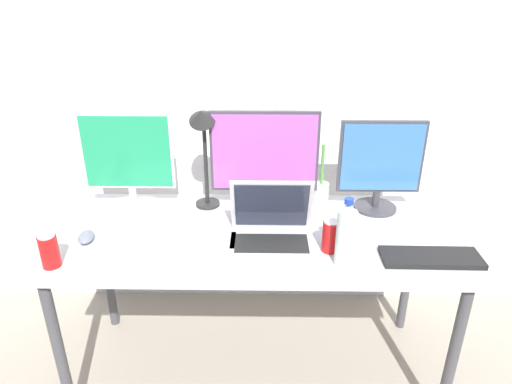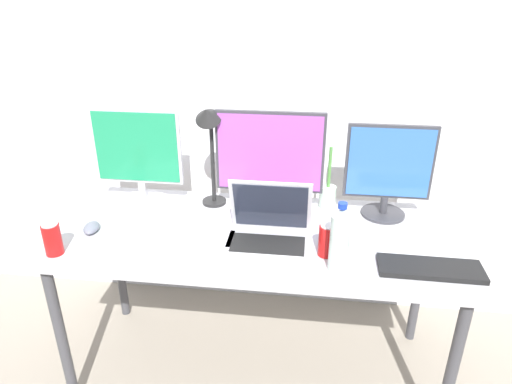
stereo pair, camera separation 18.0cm
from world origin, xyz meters
name	(u,v)px [view 1 (the left image)]	position (x,y,z in m)	size (l,w,h in m)	color
ground_plane	(256,366)	(0.00, 0.00, 0.00)	(16.00, 16.00, 0.00)	gray
wall_back	(258,68)	(0.00, 0.59, 1.30)	(7.00, 0.08, 2.60)	silver
work_desk	(256,245)	(0.00, 0.00, 0.67)	(1.65, 0.71, 0.74)	#424247
monitor_left	(128,160)	(-0.56, 0.21, 0.97)	(0.40, 0.21, 0.44)	silver
monitor_center	(264,158)	(0.03, 0.21, 0.98)	(0.47, 0.19, 0.45)	#38383D
monitor_right	(380,165)	(0.54, 0.22, 0.95)	(0.36, 0.19, 0.41)	#38383D
laptop_silver	(271,229)	(0.06, -0.08, 0.80)	(0.32, 0.26, 0.26)	silver
keyboard_main	(187,242)	(-0.27, -0.10, 0.75)	(0.38, 0.13, 0.02)	#B2B2B7
keyboard_aux	(431,257)	(0.65, -0.20, 0.75)	(0.36, 0.13, 0.02)	black
mouse_by_keyboard	(86,237)	(-0.67, -0.08, 0.76)	(0.06, 0.10, 0.03)	slate
water_bottle	(346,235)	(0.32, -0.23, 0.86)	(0.07, 0.07, 0.26)	silver
soda_can_near_keyboard	(331,236)	(0.28, -0.14, 0.80)	(0.07, 0.07, 0.13)	red
soda_can_by_laptop	(49,251)	(-0.73, -0.26, 0.80)	(0.07, 0.07, 0.13)	red
bamboo_vase	(321,192)	(0.29, 0.27, 0.80)	(0.07, 0.07, 0.29)	#B2D1B7
desk_lamp	(203,138)	(-0.23, 0.20, 1.08)	(0.11, 0.18, 0.49)	black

